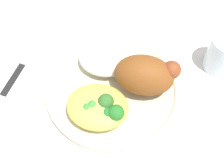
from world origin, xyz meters
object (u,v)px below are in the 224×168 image
object	(u,v)px
rice_pile	(105,58)
mac_cheese_with_broccoli	(99,107)
knife	(22,65)
fork	(36,63)
plate	(112,89)
roasted_chicken	(146,75)

from	to	relation	value
rice_pile	mac_cheese_with_broccoli	bearing A→B (deg)	-82.45
mac_cheese_with_broccoli	knife	world-z (taller)	mac_cheese_with_broccoli
mac_cheese_with_broccoli	rice_pile	bearing A→B (deg)	97.55
knife	rice_pile	bearing A→B (deg)	10.10
fork	knife	distance (m)	0.03
fork	knife	bearing A→B (deg)	-156.59
plate	mac_cheese_with_broccoli	xyz separation A→B (m)	(-0.01, -0.06, 0.03)
plate	rice_pile	world-z (taller)	rice_pile
plate	rice_pile	xyz separation A→B (m)	(-0.03, 0.05, 0.02)
mac_cheese_with_broccoli	plate	bearing A→B (deg)	79.22
fork	roasted_chicken	bearing A→B (deg)	-4.83
plate	rice_pile	bearing A→B (deg)	115.98
fork	rice_pile	bearing A→B (deg)	7.50
roasted_chicken	fork	world-z (taller)	roasted_chicken
plate	fork	world-z (taller)	plate
roasted_chicken	rice_pile	bearing A→B (deg)	155.63
rice_pile	knife	xyz separation A→B (m)	(-0.17, -0.03, -0.03)
mac_cheese_with_broccoli	knife	bearing A→B (deg)	156.86
rice_pile	knife	distance (m)	0.18
fork	knife	size ratio (longest dim) A/B	0.75
roasted_chicken	fork	bearing A→B (deg)	175.17
fork	mac_cheese_with_broccoli	bearing A→B (deg)	-29.68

